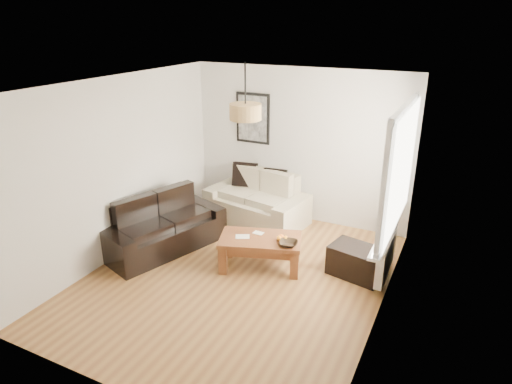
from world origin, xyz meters
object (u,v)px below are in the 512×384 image
at_px(coffee_table, 260,252).
at_px(sofa_leather, 162,224).
at_px(ottoman, 357,262).
at_px(loveseat_cream, 257,198).

bearing_deg(coffee_table, sofa_leather, -175.31).
xyz_separation_m(sofa_leather, ottoman, (2.88, 0.52, -0.19)).
relative_size(loveseat_cream, sofa_leather, 0.92).
bearing_deg(sofa_leather, coffee_table, -66.48).
distance_m(loveseat_cream, coffee_table, 1.57).
distance_m(sofa_leather, ottoman, 2.93).
height_order(sofa_leather, coffee_table, sofa_leather).
height_order(loveseat_cream, coffee_table, loveseat_cream).
height_order(coffee_table, ottoman, coffee_table).
xyz_separation_m(loveseat_cream, coffee_table, (0.73, -1.37, -0.19)).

